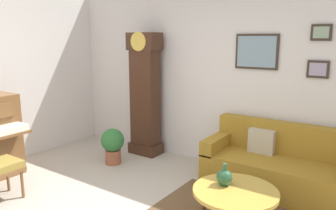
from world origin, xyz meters
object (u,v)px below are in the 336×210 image
at_px(coffee_table, 235,192).
at_px(green_jug, 224,177).
at_px(grandfather_clock, 145,98).
at_px(potted_plant, 113,144).
at_px(couch, 281,167).

distance_m(coffee_table, green_jug, 0.19).
relative_size(grandfather_clock, potted_plant, 3.62).
relative_size(grandfather_clock, green_jug, 8.46).
bearing_deg(potted_plant, grandfather_clock, 79.86).
relative_size(couch, potted_plant, 3.39).
bearing_deg(couch, coffee_table, -97.35).
relative_size(grandfather_clock, coffee_table, 2.31).
bearing_deg(couch, potted_plant, -167.09).
bearing_deg(green_jug, couch, 74.95).
height_order(coffee_table, green_jug, green_jug).
bearing_deg(grandfather_clock, potted_plant, -100.14).
bearing_deg(grandfather_clock, coffee_table, -29.91).
height_order(couch, coffee_table, couch).
distance_m(grandfather_clock, couch, 2.39).
xyz_separation_m(couch, green_jug, (-0.29, -1.08, 0.18)).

